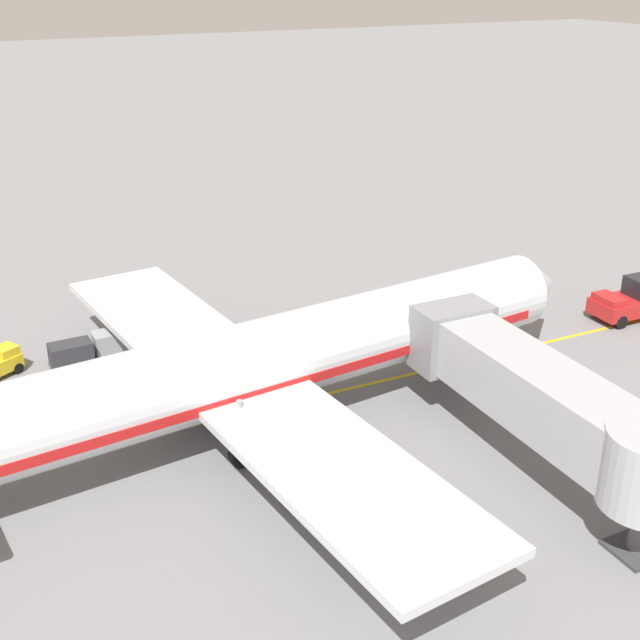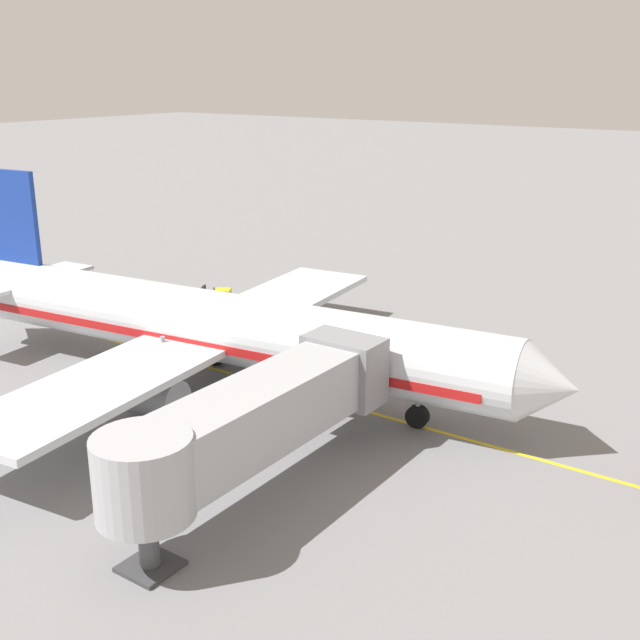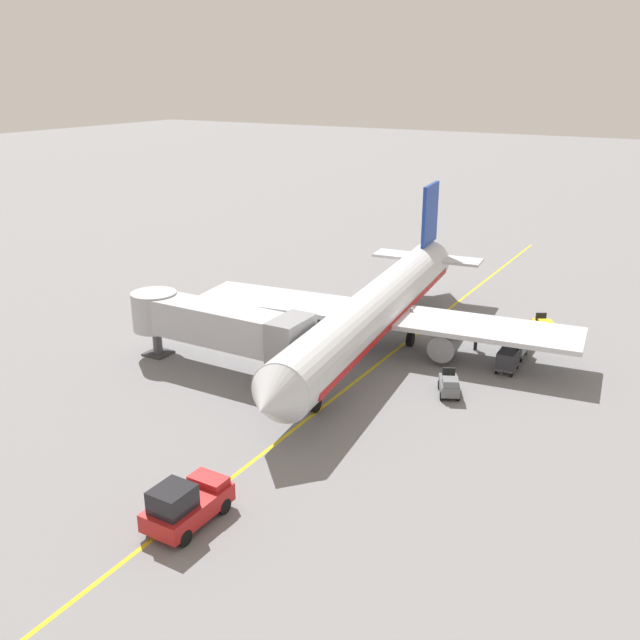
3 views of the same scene
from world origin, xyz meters
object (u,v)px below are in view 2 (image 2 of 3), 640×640
at_px(parked_airliner, 216,328).
at_px(baggage_tug_trailing, 372,349).
at_px(jet_bridge, 255,418).
at_px(ground_crew_wing_walker, 245,323).
at_px(baggage_cart_third_in_train, 243,307).
at_px(baggage_cart_front, 313,318).
at_px(baggage_cart_second_in_train, 275,311).
at_px(baggage_tug_lead, 215,299).

relative_size(parked_airliner, baggage_tug_trailing, 13.46).
height_order(parked_airliner, jet_bridge, parked_airliner).
xyz_separation_m(baggage_tug_trailing, ground_crew_wing_walker, (1.08, -8.65, 0.24)).
bearing_deg(baggage_cart_third_in_train, baggage_cart_front, 97.50).
xyz_separation_m(parked_airliner, ground_crew_wing_walker, (-6.75, -3.73, -2.23)).
bearing_deg(baggage_cart_second_in_train, baggage_cart_front, 92.91).
bearing_deg(baggage_tug_lead, baggage_cart_third_in_train, 72.93).
bearing_deg(baggage_tug_lead, parked_airliner, 42.82).
height_order(baggage_cart_second_in_train, ground_crew_wing_walker, ground_crew_wing_walker).
xyz_separation_m(baggage_tug_trailing, baggage_cart_front, (-2.21, -5.79, 0.24)).
bearing_deg(jet_bridge, baggage_tug_lead, -134.26).
relative_size(jet_bridge, baggage_tug_trailing, 5.28).
distance_m(baggage_cart_front, baggage_cart_third_in_train, 5.32).
bearing_deg(baggage_tug_trailing, baggage_cart_third_in_train, -97.78).
relative_size(parked_airliner, baggage_cart_front, 12.76).
distance_m(baggage_tug_lead, baggage_cart_third_in_train, 3.66).
bearing_deg(baggage_cart_third_in_train, baggage_tug_trailing, 82.22).
bearing_deg(baggage_cart_second_in_train, baggage_cart_third_in_train, -76.68).
height_order(baggage_tug_lead, baggage_tug_trailing, same).
distance_m(baggage_tug_trailing, baggage_cart_third_in_train, 11.17).
distance_m(parked_airliner, jet_bridge, 12.24).
xyz_separation_m(jet_bridge, baggage_cart_second_in_train, (-17.88, -13.11, -2.51)).
bearing_deg(jet_bridge, baggage_cart_second_in_train, -143.76).
height_order(parked_airliner, baggage_cart_front, parked_airliner).
xyz_separation_m(baggage_tug_lead, baggage_cart_third_in_train, (1.07, 3.50, 0.24)).
relative_size(baggage_tug_lead, baggage_tug_trailing, 1.00).
distance_m(parked_airliner, ground_crew_wing_walker, 8.03).
distance_m(baggage_tug_lead, baggage_cart_second_in_train, 5.82).
bearing_deg(baggage_tug_trailing, baggage_cart_front, -110.86).
relative_size(jet_bridge, ground_crew_wing_walker, 8.66).
xyz_separation_m(jet_bridge, baggage_tug_trailing, (-15.83, -4.34, -2.74)).
bearing_deg(baggage_cart_second_in_train, baggage_tug_lead, -95.23).
height_order(baggage_tug_trailing, baggage_cart_front, baggage_tug_trailing).
relative_size(jet_bridge, baggage_cart_second_in_train, 5.00).
xyz_separation_m(jet_bridge, baggage_cart_front, (-18.04, -10.13, -2.51)).
bearing_deg(baggage_cart_third_in_train, ground_crew_wing_walker, 43.04).
relative_size(parked_airliner, baggage_tug_lead, 13.50).
bearing_deg(parked_airliner, baggage_cart_second_in_train, -158.67).
height_order(parked_airliner, baggage_tug_trailing, parked_airliner).
bearing_deg(baggage_tug_trailing, baggage_tug_lead, -100.07).
xyz_separation_m(jet_bridge, baggage_tug_lead, (-18.41, -18.90, -2.74)).
distance_m(jet_bridge, baggage_tug_lead, 26.53).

